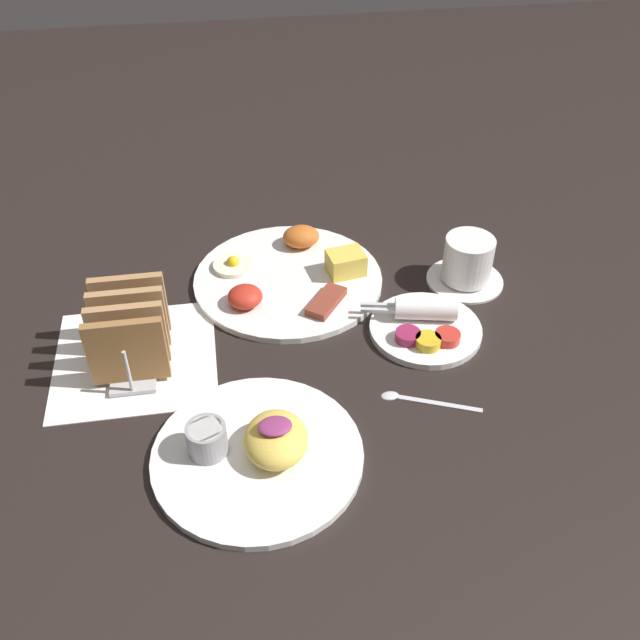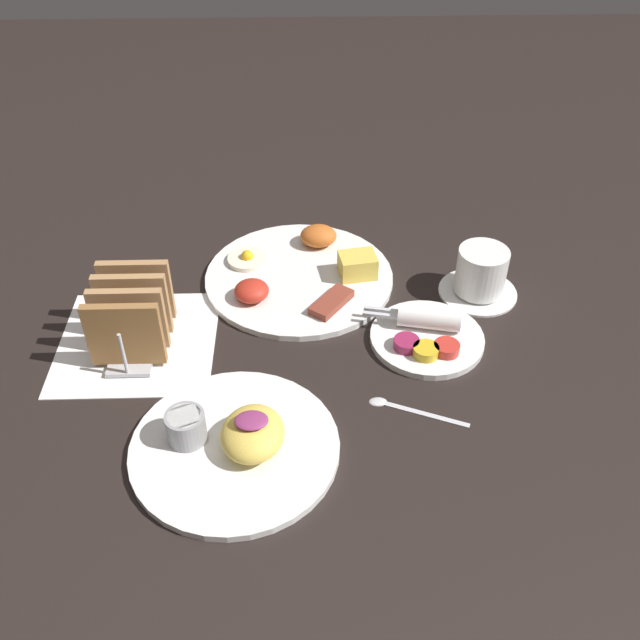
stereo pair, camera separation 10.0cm
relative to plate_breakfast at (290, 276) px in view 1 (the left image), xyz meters
name	(u,v)px [view 1 (the left image)]	position (x,y,z in m)	size (l,w,h in m)	color
ground_plane	(276,362)	(-0.04, -0.18, -0.01)	(3.00, 3.00, 0.00)	black
napkin_flat	(136,358)	(-0.23, -0.14, -0.01)	(0.22, 0.22, 0.00)	white
plate_breakfast	(290,276)	(0.00, 0.00, 0.00)	(0.30, 0.30, 0.05)	white
plate_condiments	(425,326)	(0.18, -0.15, 0.00)	(0.17, 0.16, 0.04)	white
plate_foreground	(257,449)	(-0.08, -0.34, 0.00)	(0.25, 0.25, 0.06)	white
toast_rack	(129,330)	(-0.23, -0.14, 0.04)	(0.10, 0.15, 0.10)	#B7B7BC
coffee_cup	(467,263)	(0.27, -0.04, 0.03)	(0.12, 0.12, 0.08)	white
teaspoon	(415,398)	(0.13, -0.28, -0.01)	(0.12, 0.06, 0.01)	silver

